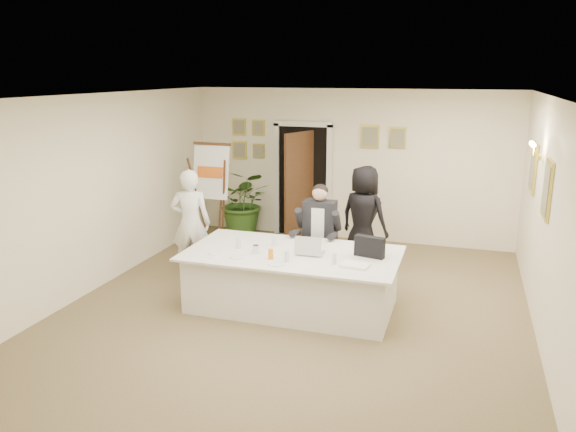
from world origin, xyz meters
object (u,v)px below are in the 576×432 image
at_px(standing_woman, 364,217).
at_px(paper_stack, 355,265).
at_px(steel_jug, 256,249).
at_px(laptop_bag, 370,247).
at_px(standing_man, 191,223).
at_px(seated_man, 319,233).
at_px(potted_palm, 244,202).
at_px(flip_chart, 214,202).
at_px(laptop, 311,243).
at_px(conference_table, 292,279).
at_px(oj_glass, 271,254).

distance_m(standing_woman, paper_stack, 2.26).
bearing_deg(steel_jug, laptop_bag, 12.02).
height_order(laptop_bag, paper_stack, laptop_bag).
bearing_deg(standing_man, seated_man, 173.52).
height_order(seated_man, paper_stack, seated_man).
bearing_deg(potted_palm, standing_woman, -24.79).
bearing_deg(flip_chart, seated_man, -24.37).
relative_size(laptop_bag, steel_jug, 3.54).
xyz_separation_m(flip_chart, standing_woman, (2.66, -0.08, -0.04)).
height_order(seated_man, laptop, seated_man).
relative_size(conference_table, standing_woman, 1.70).
distance_m(laptop, laptop_bag, 0.77).
bearing_deg(standing_woman, conference_table, 93.16).
distance_m(standing_man, paper_stack, 2.94).
bearing_deg(standing_man, laptop_bag, 152.32).
height_order(flip_chart, potted_palm, flip_chart).
bearing_deg(laptop_bag, standing_woman, 114.83).
bearing_deg(conference_table, potted_palm, 121.99).
bearing_deg(seated_man, standing_man, -160.52).
bearing_deg(laptop_bag, flip_chart, 160.64).
relative_size(standing_man, steel_jug, 15.22).
xyz_separation_m(conference_table, paper_stack, (0.90, -0.31, 0.40)).
bearing_deg(potted_palm, conference_table, -58.01).
relative_size(standing_man, laptop, 4.56).
relative_size(laptop_bag, oj_glass, 2.99).
bearing_deg(standing_man, oj_glass, 131.68).
relative_size(paper_stack, steel_jug, 3.04).
bearing_deg(laptop_bag, steel_jug, -155.62).
bearing_deg(seated_man, standing_woman, 70.32).
distance_m(conference_table, laptop, 0.58).
xyz_separation_m(conference_table, potted_palm, (-1.94, 3.11, 0.25)).
bearing_deg(paper_stack, oj_glass, -177.86).
bearing_deg(seated_man, laptop, -71.56).
xyz_separation_m(laptop, steel_jug, (-0.69, -0.21, -0.08)).
height_order(flip_chart, oj_glass, flip_chart).
relative_size(paper_stack, oj_glass, 2.57).
xyz_separation_m(potted_palm, paper_stack, (2.84, -3.42, 0.15)).
relative_size(flip_chart, laptop_bag, 4.84).
bearing_deg(conference_table, standing_woman, 72.72).
height_order(potted_palm, laptop_bag, potted_palm).
height_order(seated_man, laptop_bag, seated_man).
relative_size(flip_chart, steel_jug, 17.10).
height_order(flip_chart, laptop, flip_chart).
xyz_separation_m(potted_palm, steel_jug, (1.50, -3.30, 0.19)).
relative_size(seated_man, standing_man, 0.90).
xyz_separation_m(paper_stack, oj_glass, (-1.08, -0.04, 0.05)).
xyz_separation_m(standing_woman, oj_glass, (-0.78, -2.28, 0.01)).
distance_m(conference_table, laptop_bag, 1.14).
distance_m(standing_woman, laptop_bag, 1.86).
xyz_separation_m(seated_man, steel_jug, (-0.54, -1.23, 0.07)).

